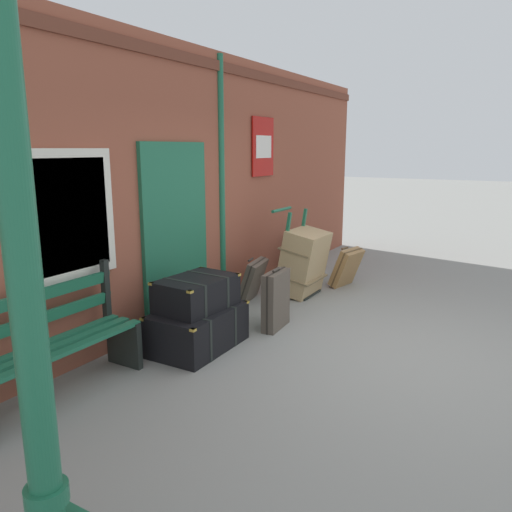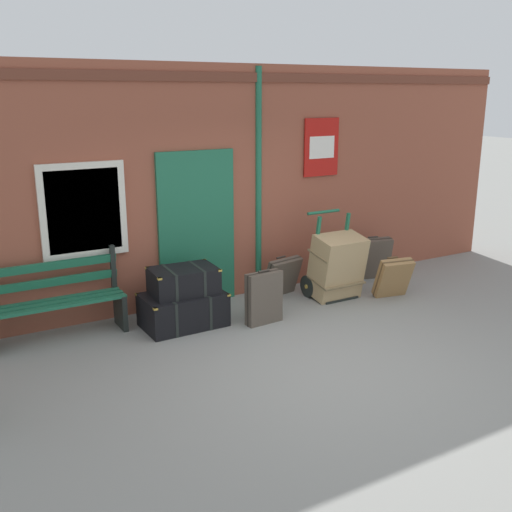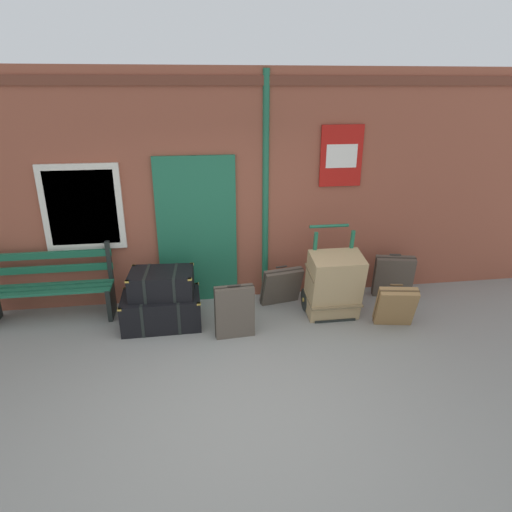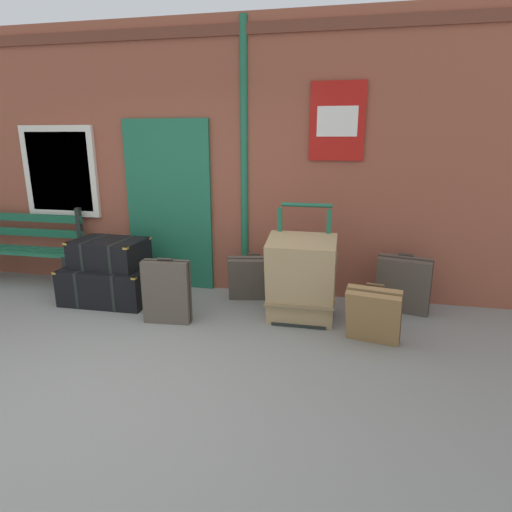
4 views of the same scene
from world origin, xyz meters
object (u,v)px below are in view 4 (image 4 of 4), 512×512
(suitcase_caramel, at_px, (253,278))
(suitcase_beige, at_px, (167,292))
(steamer_trunk_base, at_px, (109,284))
(platform_bench, at_px, (25,250))
(porters_trolley, at_px, (302,292))
(large_brown_trunk, at_px, (301,279))
(suitcase_tan, at_px, (403,285))
(steamer_trunk_middle, at_px, (110,253))
(suitcase_slate, at_px, (373,315))

(suitcase_caramel, distance_m, suitcase_beige, 1.06)
(steamer_trunk_base, xyz_separation_m, suitcase_caramel, (1.67, 0.33, 0.08))
(platform_bench, bearing_deg, porters_trolley, -5.62)
(large_brown_trunk, relative_size, suitcase_tan, 1.40)
(large_brown_trunk, bearing_deg, suitcase_tan, 23.87)
(platform_bench, height_order, suitcase_beige, platform_bench)
(steamer_trunk_base, height_order, steamer_trunk_middle, steamer_trunk_middle)
(steamer_trunk_base, height_order, suitcase_beige, suitcase_beige)
(platform_bench, relative_size, steamer_trunk_middle, 1.90)
(steamer_trunk_middle, relative_size, large_brown_trunk, 0.89)
(large_brown_trunk, bearing_deg, suitcase_beige, -167.97)
(steamer_trunk_middle, xyz_separation_m, suitcase_beige, (0.89, -0.45, -0.25))
(large_brown_trunk, height_order, suitcase_beige, large_brown_trunk)
(suitcase_slate, bearing_deg, steamer_trunk_base, 170.37)
(large_brown_trunk, bearing_deg, porters_trolley, 90.00)
(suitcase_beige, bearing_deg, suitcase_tan, 17.42)
(porters_trolley, height_order, suitcase_tan, porters_trolley)
(platform_bench, distance_m, suitcase_beige, 2.52)
(suitcase_tan, distance_m, suitcase_slate, 0.92)
(large_brown_trunk, relative_size, suitcase_slate, 1.59)
(suitcase_tan, bearing_deg, platform_bench, 179.21)
(porters_trolley, xyz_separation_m, suitcase_beige, (-1.36, -0.46, 0.06))
(large_brown_trunk, xyz_separation_m, suitcase_caramel, (-0.62, 0.47, -0.19))
(porters_trolley, distance_m, large_brown_trunk, 0.26)
(platform_bench, bearing_deg, suitcase_caramel, -1.35)
(steamer_trunk_base, height_order, large_brown_trunk, large_brown_trunk)
(suitcase_caramel, relative_size, suitcase_slate, 1.03)
(porters_trolley, distance_m, suitcase_tan, 1.11)
(suitcase_tan, bearing_deg, steamer_trunk_middle, -174.59)
(porters_trolley, relative_size, suitcase_caramel, 1.98)
(platform_bench, distance_m, porters_trolley, 3.76)
(platform_bench, xyz_separation_m, steamer_trunk_middle, (1.48, -0.38, 0.14))
(steamer_trunk_middle, relative_size, suitcase_beige, 1.19)
(large_brown_trunk, xyz_separation_m, suitcase_tan, (1.07, 0.47, -0.14))
(suitcase_tan, xyz_separation_m, suitcase_beige, (-2.43, -0.76, 0.01))
(steamer_trunk_middle, bearing_deg, suitcase_tan, 5.41)
(steamer_trunk_middle, bearing_deg, steamer_trunk_base, -135.90)
(suitcase_tan, relative_size, suitcase_beige, 0.96)
(platform_bench, height_order, suitcase_slate, platform_bench)
(steamer_trunk_base, distance_m, suitcase_slate, 3.04)
(suitcase_tan, bearing_deg, suitcase_slate, -112.60)
(suitcase_caramel, height_order, suitcase_beige, suitcase_beige)
(suitcase_slate, bearing_deg, large_brown_trunk, 152.20)
(platform_bench, distance_m, suitcase_slate, 4.55)
(porters_trolley, bearing_deg, suitcase_tan, 15.78)
(suitcase_caramel, xyz_separation_m, suitcase_beige, (-0.75, -0.76, 0.05))
(platform_bench, xyz_separation_m, suitcase_tan, (4.80, -0.07, -0.12))
(steamer_trunk_base, bearing_deg, suitcase_slate, -9.63)
(steamer_trunk_middle, xyz_separation_m, suitcase_tan, (3.32, 0.32, -0.25))
(steamer_trunk_middle, bearing_deg, suitcase_slate, -10.20)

